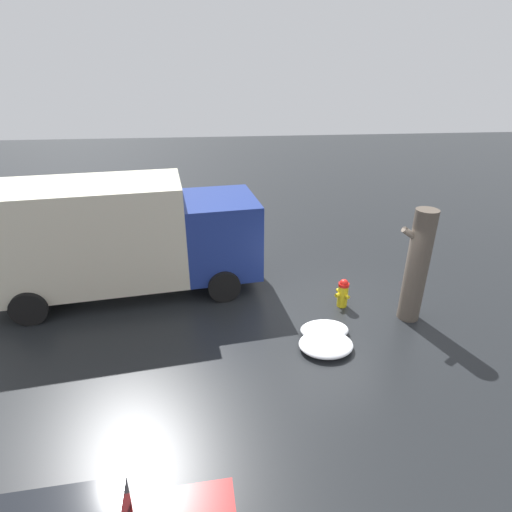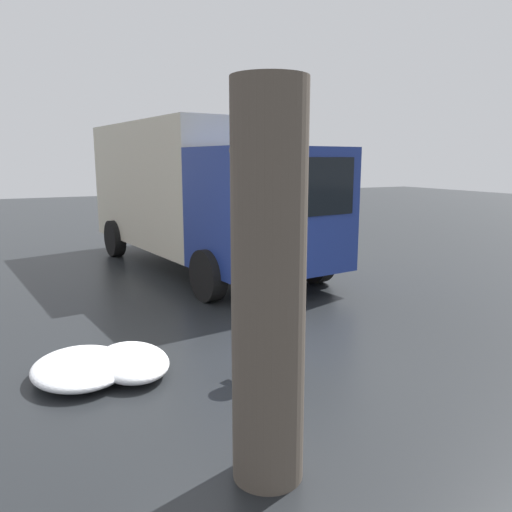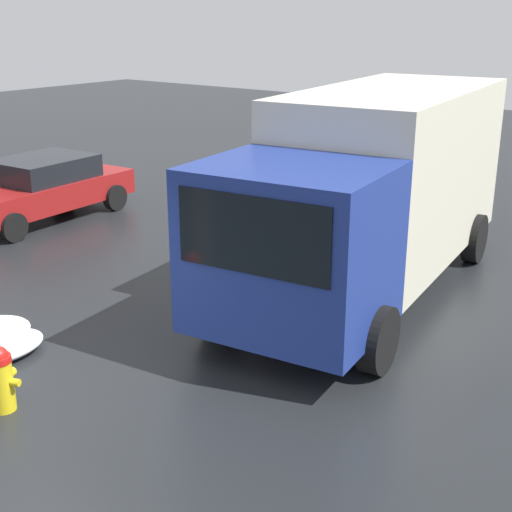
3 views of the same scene
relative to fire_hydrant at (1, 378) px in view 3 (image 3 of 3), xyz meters
The scene contains 6 objects.
ground_plane 0.42m from the fire_hydrant, 157.66° to the right, with size 60.00×60.00×0.00m, color black.
fire_hydrant is the anchor object (origin of this frame).
delivery_truck 6.36m from the fire_hydrant, 13.89° to the right, with size 7.65×3.39×3.22m.
pedestrian 4.42m from the fire_hydrant, 23.90° to the right, with size 0.34×0.34×1.58m.
parked_car 8.37m from the fire_hydrant, 50.03° to the left, with size 4.35×2.23×1.35m.
snow_pile_by_hydrant 1.49m from the fire_hydrant, 56.37° to the left, with size 1.18×0.81×0.26m.
Camera 3 is at (-4.04, -6.76, 4.44)m, focal length 50.00 mm.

